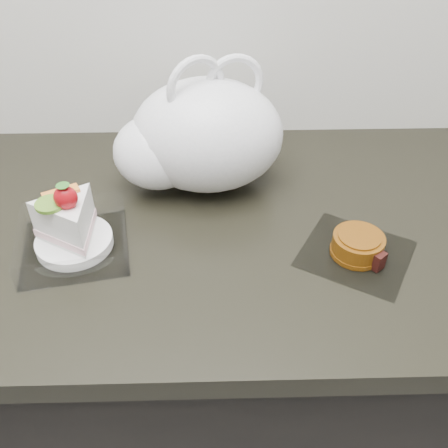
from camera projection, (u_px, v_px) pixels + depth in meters
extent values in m
cube|color=black|center=(154.00, 376.00, 1.16)|extent=(2.00, 0.60, 0.86)
cube|color=black|center=(130.00, 229.00, 0.88)|extent=(2.04, 0.64, 0.04)
cube|color=white|center=(76.00, 247.00, 0.81)|extent=(0.19, 0.19, 0.00)
cylinder|color=white|center=(75.00, 242.00, 0.80)|extent=(0.12, 0.12, 0.02)
ellipsoid|color=#BA0C18|center=(66.00, 198.00, 0.73)|extent=(0.04, 0.03, 0.04)
cone|color=#2D7223|center=(63.00, 188.00, 0.72)|extent=(0.02, 0.02, 0.01)
cylinder|color=olive|center=(50.00, 204.00, 0.74)|extent=(0.04, 0.04, 0.01)
cube|color=orange|center=(61.00, 192.00, 0.76)|extent=(0.06, 0.04, 0.01)
cube|color=white|center=(356.00, 253.00, 0.80)|extent=(0.22, 0.21, 0.00)
cylinder|color=brown|center=(358.00, 245.00, 0.79)|extent=(0.10, 0.10, 0.03)
cylinder|color=brown|center=(356.00, 251.00, 0.80)|extent=(0.11, 0.11, 0.01)
cylinder|color=brown|center=(360.00, 236.00, 0.78)|extent=(0.09, 0.09, 0.00)
cube|color=black|center=(376.00, 260.00, 0.77)|extent=(0.03, 0.03, 0.03)
ellipsoid|color=white|center=(207.00, 135.00, 0.89)|extent=(0.33, 0.30, 0.20)
ellipsoid|color=white|center=(158.00, 152.00, 0.89)|extent=(0.20, 0.19, 0.13)
torus|color=white|center=(196.00, 88.00, 0.82)|extent=(0.10, 0.07, 0.11)
torus|color=white|center=(235.00, 83.00, 0.85)|extent=(0.10, 0.03, 0.10)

